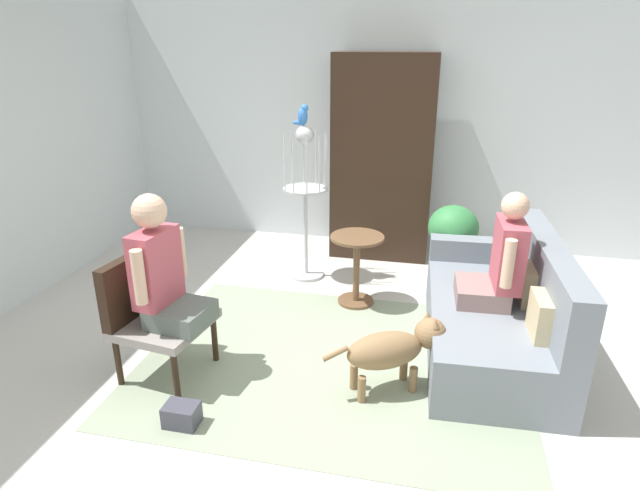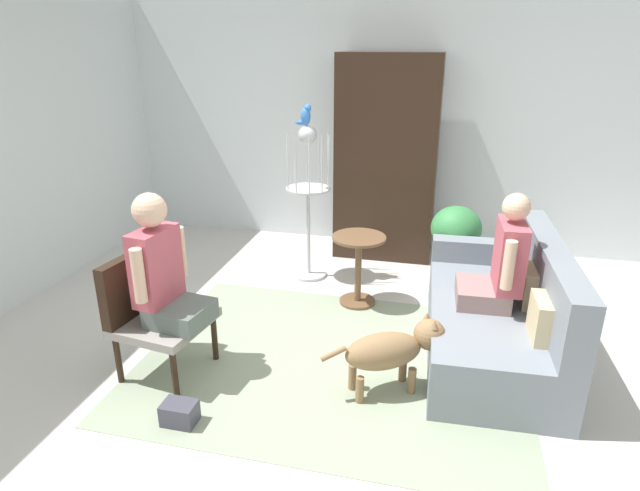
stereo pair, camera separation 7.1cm
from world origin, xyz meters
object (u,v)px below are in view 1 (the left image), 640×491
(dog, at_px, (395,348))
(potted_plant, at_px, (452,238))
(round_end_table, at_px, (357,263))
(person_on_couch, at_px, (500,261))
(person_on_armchair, at_px, (162,271))
(handbag, at_px, (182,415))
(couch, at_px, (499,315))
(armchair, at_px, (149,307))
(bird_cage_stand, at_px, (305,197))
(parrot, at_px, (303,115))
(armoire_cabinet, at_px, (383,158))

(dog, distance_m, potted_plant, 1.81)
(round_end_table, bearing_deg, person_on_couch, -27.48)
(round_end_table, bearing_deg, dog, -69.84)
(person_on_couch, height_order, person_on_armchair, person_on_armchair)
(person_on_armchair, height_order, handbag, person_on_armchair)
(dog, bearing_deg, couch, 42.28)
(couch, xyz_separation_m, armchair, (-2.45, -0.80, 0.20))
(person_on_armchair, xyz_separation_m, handbag, (0.32, -0.51, -0.73))
(round_end_table, height_order, bird_cage_stand, bird_cage_stand)
(armchair, xyz_separation_m, potted_plant, (2.10, 1.89, 0.00))
(couch, xyz_separation_m, handbag, (-1.99, -1.33, -0.24))
(person_on_armchair, relative_size, round_end_table, 1.40)
(parrot, xyz_separation_m, handbag, (-0.19, -2.39, -1.54))
(potted_plant, bearing_deg, armoire_cabinet, 133.95)
(armchair, height_order, bird_cage_stand, bird_cage_stand)
(person_on_armchair, height_order, dog, person_on_armchair)
(parrot, height_order, handbag, parrot)
(potted_plant, bearing_deg, parrot, -178.70)
(armoire_cabinet, bearing_deg, potted_plant, -46.05)
(person_on_couch, bearing_deg, armoire_cabinet, 119.28)
(armoire_cabinet, bearing_deg, armchair, -116.34)
(bird_cage_stand, bearing_deg, parrot, 180.00)
(person_on_couch, bearing_deg, person_on_armchair, -160.65)
(bird_cage_stand, distance_m, potted_plant, 1.46)
(armchair, height_order, armoire_cabinet, armoire_cabinet)
(armchair, xyz_separation_m, handbag, (0.46, -0.53, -0.43))
(armchair, bearing_deg, person_on_armchair, -7.93)
(handbag, bearing_deg, potted_plant, 56.06)
(potted_plant, bearing_deg, bird_cage_stand, -178.68)
(armchair, bearing_deg, person_on_couch, 17.84)
(couch, height_order, round_end_table, couch)
(bird_cage_stand, xyz_separation_m, handbag, (-0.21, -2.39, -0.76))
(couch, bearing_deg, handbag, -146.17)
(dog, distance_m, parrot, 2.40)
(person_on_couch, distance_m, person_on_armchair, 2.40)
(person_on_armchair, relative_size, armoire_cabinet, 0.42)
(bird_cage_stand, height_order, handbag, bird_cage_stand)
(armoire_cabinet, bearing_deg, dog, -81.39)
(person_on_armchair, distance_m, dog, 1.65)
(round_end_table, relative_size, potted_plant, 0.79)
(armchair, bearing_deg, parrot, 70.55)
(parrot, bearing_deg, armoire_cabinet, 50.82)
(couch, bearing_deg, person_on_armchair, -160.42)
(potted_plant, relative_size, handbag, 3.89)
(handbag, bearing_deg, person_on_couch, 33.92)
(person_on_couch, bearing_deg, parrot, 148.09)
(round_end_table, xyz_separation_m, parrot, (-0.61, 0.50, 1.22))
(person_on_armchair, relative_size, parrot, 4.71)
(parrot, relative_size, armoire_cabinet, 0.09)
(person_on_armchair, bearing_deg, bird_cage_stand, 74.28)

